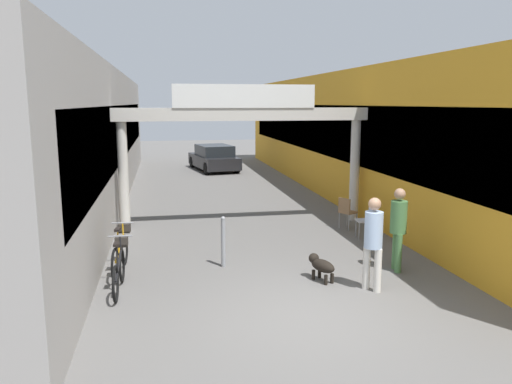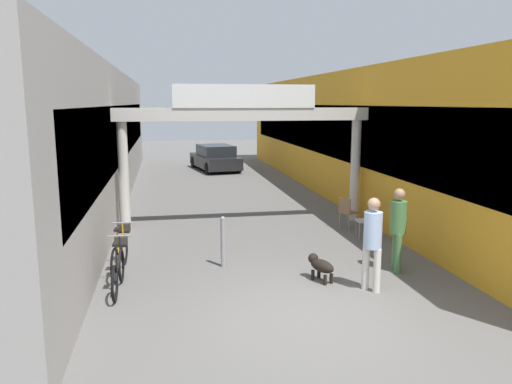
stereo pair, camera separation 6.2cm
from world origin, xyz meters
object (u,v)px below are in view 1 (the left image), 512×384
Objects in this scene: pedestrian_with_dog at (373,238)px; bicycle_black_nearest at (119,267)px; parked_car_black at (214,158)px; pedestrian_companion at (398,224)px; cafe_chair_wood_farther at (346,210)px; bollard_post_metal at (223,241)px; dog_on_leash at (321,265)px; cafe_chair_aluminium_nearer at (367,218)px; bicycle_orange_second at (121,251)px.

pedestrian_with_dog is 1.06× the size of bicycle_black_nearest.
pedestrian_companion is at bearing -82.62° from parked_car_black.
parked_car_black is (-2.38, 13.06, 0.10)m from cafe_chair_wood_farther.
pedestrian_companion reaches higher than bollard_post_metal.
pedestrian_companion is 1.04× the size of bicycle_black_nearest.
bicycle_black_nearest is at bearing 176.37° from dog_on_leash.
pedestrian_companion is 0.42× the size of parked_car_black.
pedestrian_companion is 3.60m from cafe_chair_wood_farther.
pedestrian_companion is at bearing -99.36° from cafe_chair_aluminium_nearer.
bicycle_orange_second is at bearing 92.89° from bicycle_black_nearest.
dog_on_leash is 0.43× the size of bicycle_orange_second.
cafe_chair_wood_farther is at bearing 62.71° from dog_on_leash.
bicycle_black_nearest is at bearing -156.98° from cafe_chair_aluminium_nearer.
pedestrian_companion is 1.58× the size of bollard_post_metal.
cafe_chair_wood_farther is (5.95, 2.50, 0.10)m from bicycle_orange_second.
cafe_chair_wood_farther is (1.98, 3.85, 0.22)m from dog_on_leash.
cafe_chair_aluminium_nearer is at bearing -79.64° from parked_car_black.
bicycle_black_nearest is at bearing -148.59° from cafe_chair_wood_farther.
cafe_chair_aluminium_nearer is at bearing 68.29° from pedestrian_with_dog.
bollard_post_metal is (2.10, 0.96, 0.13)m from bicycle_black_nearest.
bollard_post_metal is at bearing -95.14° from parked_car_black.
bicycle_black_nearest is 1.90× the size of cafe_chair_aluminium_nearer.
bicycle_black_nearest is 6.90m from cafe_chair_wood_farther.
dog_on_leash is at bearing -127.55° from cafe_chair_aluminium_nearer.
pedestrian_with_dog is at bearing -36.07° from bollard_post_metal.
dog_on_leash is 4.33m from cafe_chair_wood_farther.
bicycle_orange_second is 1.51× the size of bollard_post_metal.
bicycle_black_nearest is 1.51× the size of bollard_post_metal.
bicycle_black_nearest is 0.40× the size of parked_car_black.
pedestrian_with_dog is at bearing -104.90° from cafe_chair_wood_farther.
bicycle_orange_second is at bearing 169.46° from pedestrian_companion.
bicycle_orange_second is (-0.06, 1.10, 0.00)m from bicycle_black_nearest.
dog_on_leash is at bearing -18.81° from bicycle_orange_second.
bicycle_orange_second is at bearing 161.19° from dog_on_leash.
pedestrian_with_dog reaches higher than bicycle_orange_second.
parked_car_black is at bearing 91.33° from dog_on_leash.
bicycle_orange_second is 1.89× the size of cafe_chair_aluminium_nearer.
cafe_chair_aluminium_nearer is (2.18, 2.83, 0.22)m from dog_on_leash.
cafe_chair_aluminium_nearer is 1.03m from cafe_chair_wood_farther.
pedestrian_with_dog is 5.19m from bicycle_orange_second.
pedestrian_companion reaches higher than cafe_chair_aluminium_nearer.
dog_on_leash is 4.19m from bicycle_orange_second.
bollard_post_metal is 1.26× the size of cafe_chair_aluminium_nearer.
parked_car_black is at bearing 100.36° from cafe_chair_aluminium_nearer.
dog_on_leash is at bearing -88.67° from parked_car_black.
bollard_post_metal is at bearing 165.42° from pedestrian_companion.
dog_on_leash is 0.65× the size of bollard_post_metal.
bicycle_black_nearest is 1.90× the size of cafe_chair_wood_farther.
cafe_chair_aluminium_nearer is (3.98, 1.62, -0.03)m from bollard_post_metal.
pedestrian_with_dog is at bearing -86.17° from parked_car_black.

